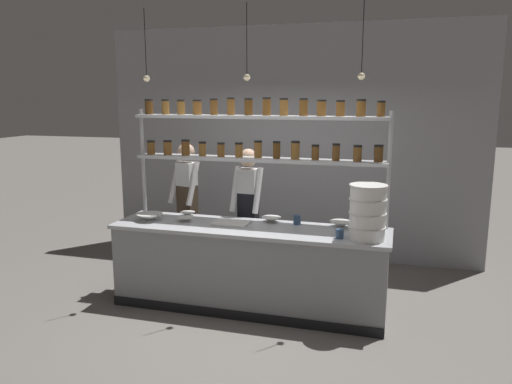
{
  "coord_description": "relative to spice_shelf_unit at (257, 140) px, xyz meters",
  "views": [
    {
      "loc": [
        1.52,
        -5.01,
        2.31
      ],
      "look_at": [
        0.02,
        0.2,
        1.27
      ],
      "focal_mm": 35.0,
      "sensor_mm": 36.0,
      "label": 1
    }
  ],
  "objects": [
    {
      "name": "serving_cup_front",
      "position": [
        0.48,
        -0.09,
        -0.86
      ],
      "size": [
        0.08,
        0.08,
        0.1
      ],
      "color": "#334C70",
      "rests_on": "prep_counter"
    },
    {
      "name": "serving_cup_by_board",
      "position": [
        1.0,
        -0.52,
        -0.87
      ],
      "size": [
        0.08,
        0.08,
        0.09
      ],
      "color": "#334C70",
      "rests_on": "prep_counter"
    },
    {
      "name": "chef_left",
      "position": [
        -1.05,
        0.41,
        -0.83
      ],
      "size": [
        0.41,
        0.34,
        1.73
      ],
      "rotation": [
        0.0,
        0.0,
        -0.26
      ],
      "color": "black",
      "rests_on": "ground_plane"
    },
    {
      "name": "prep_counter",
      "position": [
        0.0,
        -0.33,
        -1.37
      ],
      "size": [
        3.01,
        0.76,
        0.92
      ],
      "color": "gray",
      "rests_on": "ground_plane"
    },
    {
      "name": "prep_bowl_center_front",
      "position": [
        0.18,
        -0.07,
        -0.88
      ],
      "size": [
        0.22,
        0.22,
        0.06
      ],
      "color": "silver",
      "rests_on": "prep_counter"
    },
    {
      "name": "prep_bowl_near_right",
      "position": [
        -1.16,
        -0.38,
        -0.87
      ],
      "size": [
        0.3,
        0.3,
        0.08
      ],
      "color": "silver",
      "rests_on": "prep_counter"
    },
    {
      "name": "ground_plane",
      "position": [
        0.0,
        -0.33,
        -1.83
      ],
      "size": [
        40.0,
        40.0,
        0.0
      ],
      "primitive_type": "plane",
      "color": "slate"
    },
    {
      "name": "back_wall",
      "position": [
        0.0,
        1.67,
        -0.19
      ],
      "size": [
        5.41,
        0.12,
        3.28
      ],
      "primitive_type": "cube",
      "color": "#939399",
      "rests_on": "ground_plane"
    },
    {
      "name": "container_stack",
      "position": [
        1.26,
        -0.49,
        -0.64
      ],
      "size": [
        0.37,
        0.37,
        0.55
      ],
      "color": "white",
      "rests_on": "prep_counter"
    },
    {
      "name": "cutting_board",
      "position": [
        -0.22,
        -0.29,
        -0.9
      ],
      "size": [
        0.4,
        0.26,
        0.02
      ],
      "color": "silver",
      "rests_on": "prep_counter"
    },
    {
      "name": "chef_center",
      "position": [
        -0.19,
        0.26,
        -0.85
      ],
      "size": [
        0.38,
        0.31,
        1.7
      ],
      "rotation": [
        0.0,
        0.0,
        -0.08
      ],
      "color": "black",
      "rests_on": "ground_plane"
    },
    {
      "name": "prep_bowl_far_left",
      "position": [
        -0.84,
        -0.06,
        -0.89
      ],
      "size": [
        0.18,
        0.18,
        0.05
      ],
      "color": "silver",
      "rests_on": "prep_counter"
    },
    {
      "name": "prep_bowl_near_left",
      "position": [
        -0.76,
        -0.3,
        -0.89
      ],
      "size": [
        0.18,
        0.18,
        0.05
      ],
      "color": "silver",
      "rests_on": "prep_counter"
    },
    {
      "name": "pendant_light_row",
      "position": [
        -0.01,
        -0.33,
        0.71
      ],
      "size": [
        2.36,
        0.07,
        0.77
      ],
      "color": "black"
    },
    {
      "name": "prep_bowl_center_back",
      "position": [
        0.96,
        -0.08,
        -0.88
      ],
      "size": [
        0.24,
        0.24,
        0.07
      ],
      "color": "silver",
      "rests_on": "prep_counter"
    },
    {
      "name": "spice_shelf_unit",
      "position": [
        0.0,
        0.0,
        0.0
      ],
      "size": [
        2.9,
        0.28,
        2.3
      ],
      "color": "#B7BABF",
      "rests_on": "ground_plane"
    }
  ]
}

